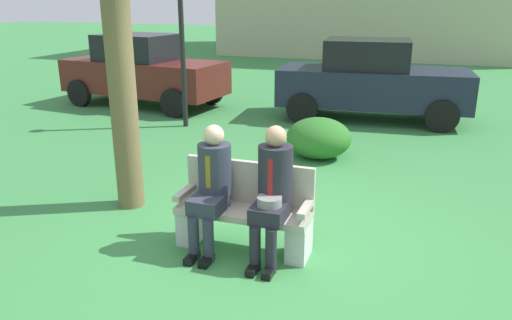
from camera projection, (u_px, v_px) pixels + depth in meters
ground_plane at (270, 243)px, 5.31m from camera, size 80.00×80.00×0.00m
park_bench at (245, 212)px, 5.12m from camera, size 1.38×0.44×0.90m
seated_man_left at (212, 182)px, 5.01m from camera, size 0.34×0.72×1.30m
seated_man_right at (273, 188)px, 4.80m from camera, size 0.34×0.72×1.35m
shrub_near_bench at (319, 138)px, 8.06m from camera, size 1.05×0.97×0.66m
parked_car_near at (143, 71)px, 11.85m from camera, size 4.06×2.09×1.68m
parked_car_far at (371, 80)px, 10.45m from camera, size 4.01×1.95×1.68m
street_lamp at (181, 22)px, 9.50m from camera, size 0.24×0.24×3.30m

